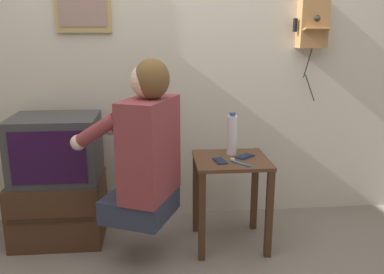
# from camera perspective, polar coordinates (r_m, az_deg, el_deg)

# --- Properties ---
(wall_back) EXTENTS (6.80, 0.05, 2.55)m
(wall_back) POSITION_cam_1_polar(r_m,az_deg,el_deg) (2.91, -4.54, 12.89)
(wall_back) COLOR beige
(wall_back) RESTS_ON ground_plane
(side_table) EXTENTS (0.46, 0.42, 0.59)m
(side_table) POSITION_cam_1_polar(r_m,az_deg,el_deg) (2.62, 5.46, -6.04)
(side_table) COLOR #51331E
(side_table) RESTS_ON ground_plane
(person) EXTENTS (0.62, 0.58, 0.93)m
(person) POSITION_cam_1_polar(r_m,az_deg,el_deg) (2.33, -6.55, -1.61)
(person) COLOR #2D3347
(person) RESTS_ON ground_plane
(tv_stand) EXTENTS (0.58, 0.45, 0.42)m
(tv_stand) POSITION_cam_1_polar(r_m,az_deg,el_deg) (2.91, -18.11, -9.51)
(tv_stand) COLOR #422819
(tv_stand) RESTS_ON ground_plane
(television) EXTENTS (0.54, 0.42, 0.42)m
(television) POSITION_cam_1_polar(r_m,az_deg,el_deg) (2.76, -18.53, -1.52)
(television) COLOR #38383A
(television) RESTS_ON tv_stand
(wall_phone_antique) EXTENTS (0.24, 0.19, 0.77)m
(wall_phone_antique) POSITION_cam_1_polar(r_m,az_deg,el_deg) (3.03, 16.59, 15.31)
(wall_phone_antique) COLOR #AD7A47
(cell_phone_held) EXTENTS (0.08, 0.13, 0.01)m
(cell_phone_held) POSITION_cam_1_polar(r_m,az_deg,el_deg) (2.50, 3.95, -3.31)
(cell_phone_held) COLOR navy
(cell_phone_held) RESTS_ON side_table
(cell_phone_spare) EXTENTS (0.13, 0.12, 0.01)m
(cell_phone_spare) POSITION_cam_1_polar(r_m,az_deg,el_deg) (2.60, 7.46, -2.68)
(cell_phone_spare) COLOR navy
(cell_phone_spare) RESTS_ON side_table
(water_bottle) EXTENTS (0.07, 0.07, 0.28)m
(water_bottle) POSITION_cam_1_polar(r_m,az_deg,el_deg) (2.63, 5.64, 0.34)
(water_bottle) COLOR silver
(water_bottle) RESTS_ON side_table
(toothbrush) EXTENTS (0.10, 0.13, 0.02)m
(toothbrush) POSITION_cam_1_polar(r_m,az_deg,el_deg) (2.47, 6.61, -3.59)
(toothbrush) COLOR #338CD8
(toothbrush) RESTS_ON side_table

